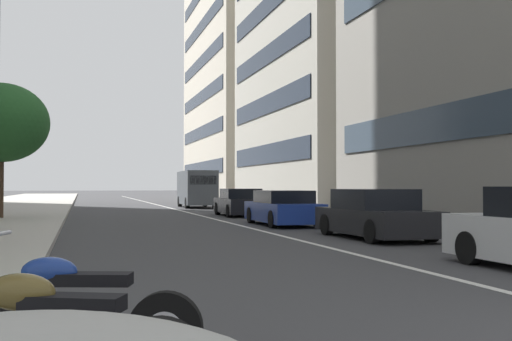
# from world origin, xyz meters

# --- Properties ---
(lane_centre_stripe) EXTENTS (110.00, 0.16, 0.01)m
(lane_centre_stripe) POSITION_xyz_m (35.00, 0.00, 0.00)
(lane_centre_stripe) COLOR silver
(lane_centre_stripe) RESTS_ON ground
(motorcycle_far_end_row) EXTENTS (0.84, 2.12, 1.08)m
(motorcycle_far_end_row) POSITION_xyz_m (2.37, 5.76, 0.41)
(motorcycle_far_end_row) COLOR black
(motorcycle_far_end_row) RESTS_ON ground
(car_following_behind) EXTENTS (4.51, 1.92, 1.37)m
(car_following_behind) POSITION_xyz_m (13.02, -2.24, 0.64)
(car_following_behind) COLOR black
(car_following_behind) RESTS_ON ground
(car_approaching_light) EXTENTS (4.73, 1.93, 1.29)m
(car_approaching_light) POSITION_xyz_m (19.31, -1.58, 0.62)
(car_approaching_light) COLOR navy
(car_approaching_light) RESTS_ON ground
(car_lead_in_lane) EXTENTS (4.56, 1.94, 1.33)m
(car_lead_in_lane) POSITION_xyz_m (26.77, -1.79, 0.63)
(car_lead_in_lane) COLOR black
(car_lead_in_lane) RESTS_ON ground
(delivery_van_ahead) EXTENTS (6.04, 2.21, 2.46)m
(delivery_van_ahead) POSITION_xyz_m (39.22, -1.89, 1.32)
(delivery_van_ahead) COLOR #4C5156
(delivery_van_ahead) RESTS_ON ground
(street_lamp_with_banners) EXTENTS (1.26, 2.47, 8.27)m
(street_lamp_with_banners) POSITION_xyz_m (11.91, 7.16, 5.05)
(street_lamp_with_banners) COLOR #232326
(street_lamp_with_banners) RESTS_ON sidewalk_right_plaza
(street_tree_mid_sidewalk) EXTENTS (3.86, 3.86, 5.58)m
(street_tree_mid_sidewalk) POSITION_xyz_m (24.87, 8.86, 4.08)
(street_tree_mid_sidewalk) COLOR #473323
(street_tree_mid_sidewalk) RESTS_ON sidewalk_right_plaza
(office_tower_far_left_down_avenue) EXTENTS (27.13, 17.94, 45.07)m
(office_tower_far_left_down_avenue) POSITION_xyz_m (71.99, -17.21, 22.54)
(office_tower_far_left_down_avenue) COLOR beige
(office_tower_far_left_down_avenue) RESTS_ON ground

